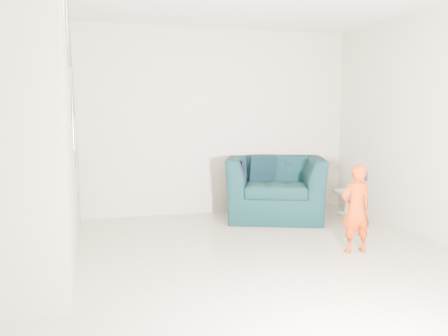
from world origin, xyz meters
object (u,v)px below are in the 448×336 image
(toddler, at_px, (356,209))
(side_table, at_px, (346,198))
(staircase, at_px, (13,173))
(armchair, at_px, (275,188))

(toddler, relative_size, side_table, 2.62)
(side_table, distance_m, staircase, 4.56)
(staircase, bearing_deg, armchair, 26.67)
(toddler, xyz_separation_m, side_table, (0.88, 1.70, -0.23))
(side_table, bearing_deg, armchair, 175.72)
(toddler, xyz_separation_m, staircase, (-3.37, 0.19, 0.48))
(side_table, bearing_deg, staircase, -160.44)
(side_table, height_order, staircase, staircase)
(staircase, bearing_deg, side_table, 19.56)
(armchair, xyz_separation_m, side_table, (1.08, -0.08, -0.19))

